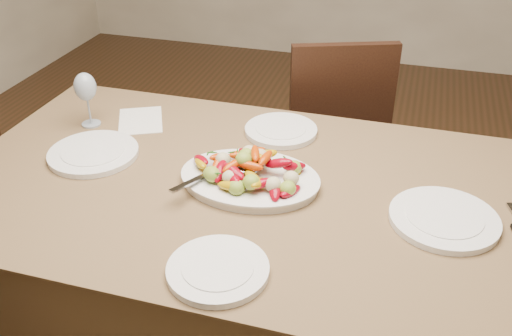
{
  "coord_description": "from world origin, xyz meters",
  "views": [
    {
      "loc": [
        0.31,
        -1.48,
        1.68
      ],
      "look_at": [
        -0.09,
        -0.15,
        0.82
      ],
      "focal_mm": 40.0,
      "sensor_mm": 36.0,
      "label": 1
    }
  ],
  "objects_px": {
    "dining_table": "(256,282)",
    "plate_near": "(218,270)",
    "plate_left": "(93,154)",
    "wine_glass": "(87,98)",
    "chair_far": "(329,131)",
    "plate_right": "(444,219)",
    "plate_far": "(281,131)",
    "serving_platter": "(250,180)"
  },
  "relations": [
    {
      "from": "serving_platter",
      "to": "dining_table",
      "type": "bearing_deg",
      "value": -15.83
    },
    {
      "from": "chair_far",
      "to": "serving_platter",
      "type": "distance_m",
      "value": 0.98
    },
    {
      "from": "plate_near",
      "to": "wine_glass",
      "type": "bearing_deg",
      "value": 138.9
    },
    {
      "from": "wine_glass",
      "to": "plate_far",
      "type": "bearing_deg",
      "value": 11.04
    },
    {
      "from": "dining_table",
      "to": "wine_glass",
      "type": "bearing_deg",
      "value": 162.24
    },
    {
      "from": "chair_far",
      "to": "plate_left",
      "type": "distance_m",
      "value": 1.14
    },
    {
      "from": "chair_far",
      "to": "plate_left",
      "type": "xyz_separation_m",
      "value": [
        -0.62,
        -0.91,
        0.29
      ]
    },
    {
      "from": "dining_table",
      "to": "chair_far",
      "type": "height_order",
      "value": "chair_far"
    },
    {
      "from": "chair_far",
      "to": "wine_glass",
      "type": "xyz_separation_m",
      "value": [
        -0.74,
        -0.72,
        0.39
      ]
    },
    {
      "from": "dining_table",
      "to": "plate_left",
      "type": "height_order",
      "value": "plate_left"
    },
    {
      "from": "plate_right",
      "to": "wine_glass",
      "type": "relative_size",
      "value": 1.41
    },
    {
      "from": "serving_platter",
      "to": "plate_near",
      "type": "bearing_deg",
      "value": -84.22
    },
    {
      "from": "chair_far",
      "to": "plate_right",
      "type": "xyz_separation_m",
      "value": [
        0.46,
        -0.96,
        0.29
      ]
    },
    {
      "from": "dining_table",
      "to": "plate_near",
      "type": "distance_m",
      "value": 0.55
    },
    {
      "from": "serving_platter",
      "to": "plate_far",
      "type": "distance_m",
      "value": 0.34
    },
    {
      "from": "plate_left",
      "to": "plate_near",
      "type": "distance_m",
      "value": 0.7
    },
    {
      "from": "plate_far",
      "to": "chair_far",
      "type": "bearing_deg",
      "value": 82.25
    },
    {
      "from": "dining_table",
      "to": "plate_right",
      "type": "relative_size",
      "value": 6.35
    },
    {
      "from": "plate_far",
      "to": "wine_glass",
      "type": "bearing_deg",
      "value": -168.96
    },
    {
      "from": "plate_left",
      "to": "wine_glass",
      "type": "xyz_separation_m",
      "value": [
        -0.12,
        0.19,
        0.09
      ]
    },
    {
      "from": "dining_table",
      "to": "plate_right",
      "type": "height_order",
      "value": "plate_right"
    },
    {
      "from": "chair_far",
      "to": "plate_right",
      "type": "height_order",
      "value": "chair_far"
    },
    {
      "from": "dining_table",
      "to": "wine_glass",
      "type": "distance_m",
      "value": 0.85
    },
    {
      "from": "plate_far",
      "to": "wine_glass",
      "type": "height_order",
      "value": "wine_glass"
    },
    {
      "from": "plate_far",
      "to": "wine_glass",
      "type": "xyz_separation_m",
      "value": [
        -0.66,
        -0.13,
        0.09
      ]
    },
    {
      "from": "serving_platter",
      "to": "plate_left",
      "type": "xyz_separation_m",
      "value": [
        -0.53,
        0.02,
        -0.0
      ]
    },
    {
      "from": "plate_right",
      "to": "plate_far",
      "type": "xyz_separation_m",
      "value": [
        -0.54,
        0.37,
        0.0
      ]
    },
    {
      "from": "plate_left",
      "to": "plate_far",
      "type": "relative_size",
      "value": 1.15
    },
    {
      "from": "plate_left",
      "to": "chair_far",
      "type": "bearing_deg",
      "value": 56.0
    },
    {
      "from": "plate_near",
      "to": "serving_platter",
      "type": "bearing_deg",
      "value": 95.78
    },
    {
      "from": "dining_table",
      "to": "plate_right",
      "type": "bearing_deg",
      "value": -2.77
    },
    {
      "from": "serving_platter",
      "to": "chair_far",
      "type": "bearing_deg",
      "value": 84.49
    },
    {
      "from": "serving_platter",
      "to": "wine_glass",
      "type": "bearing_deg",
      "value": 162.18
    },
    {
      "from": "plate_right",
      "to": "wine_glass",
      "type": "distance_m",
      "value": 1.22
    },
    {
      "from": "plate_near",
      "to": "plate_far",
      "type": "bearing_deg",
      "value": 92.41
    },
    {
      "from": "plate_left",
      "to": "plate_near",
      "type": "bearing_deg",
      "value": -35.68
    },
    {
      "from": "plate_right",
      "to": "plate_far",
      "type": "distance_m",
      "value": 0.65
    },
    {
      "from": "plate_near",
      "to": "wine_glass",
      "type": "relative_size",
      "value": 1.2
    },
    {
      "from": "chair_far",
      "to": "plate_right",
      "type": "distance_m",
      "value": 1.1
    },
    {
      "from": "dining_table",
      "to": "chair_far",
      "type": "xyz_separation_m",
      "value": [
        0.07,
        0.93,
        0.1
      ]
    },
    {
      "from": "serving_platter",
      "to": "plate_left",
      "type": "distance_m",
      "value": 0.53
    },
    {
      "from": "plate_far",
      "to": "wine_glass",
      "type": "distance_m",
      "value": 0.67
    }
  ]
}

